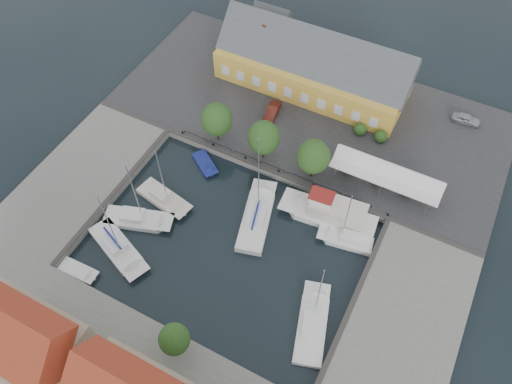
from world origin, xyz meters
TOP-DOWN VIEW (x-y plane):
  - ground at (0.00, 0.00)m, footprint 140.00×140.00m
  - north_quay at (0.00, 23.00)m, footprint 56.00×26.00m
  - west_quay at (-22.00, -2.00)m, footprint 12.00×24.00m
  - east_quay at (22.00, -2.00)m, footprint 12.00×24.00m
  - quay_edge_fittings at (0.02, 4.75)m, footprint 56.00×24.72m
  - warehouse at (-2.60, 28.36)m, footprint 28.56×14.00m
  - tent_canopy at (14.00, 14.50)m, footprint 14.00×4.00m
  - quay_trees at (-2.00, 12.00)m, footprint 18.20×4.20m
  - car_silver at (20.68, 31.05)m, footprint 4.04×1.87m
  - car_red at (-4.47, 19.68)m, footprint 2.01×4.44m
  - center_sailboat at (1.57, 3.13)m, footprint 5.92×11.17m
  - trawler at (9.80, 7.64)m, footprint 12.68×4.74m
  - east_boat_a at (12.71, 5.37)m, footprint 7.04×3.27m
  - east_boat_c at (13.31, -6.42)m, footprint 5.49×9.91m
  - west_boat_b at (-10.52, 0.34)m, footprint 8.11×4.06m
  - west_boat_c at (-11.68, -3.89)m, footprint 9.15×5.47m
  - west_boat_d at (-11.31, -8.30)m, footprint 9.93×6.26m
  - launch_sw at (-13.66, -12.90)m, footprint 5.00×2.02m
  - launch_nw at (-8.82, 7.91)m, footprint 5.02×4.28m

SIDE VIEW (x-z plane):
  - ground at x=0.00m, z-range 0.00..0.00m
  - launch_nw at x=-8.82m, z-range -0.35..0.53m
  - launch_sw at x=-13.66m, z-range -0.40..0.58m
  - east_boat_c at x=13.31m, z-range -5.78..6.30m
  - west_boat_b at x=-10.52m, z-range -5.11..5.63m
  - west_boat_c at x=-11.68m, z-range -5.66..6.18m
  - east_boat_a at x=12.71m, z-range -4.67..5.20m
  - west_boat_d at x=-11.31m, z-range -6.10..6.64m
  - center_sailboat at x=1.57m, z-range -6.93..7.66m
  - north_quay at x=0.00m, z-range 0.00..1.00m
  - west_quay at x=-22.00m, z-range 0.00..1.00m
  - east_quay at x=22.00m, z-range 0.00..1.00m
  - trawler at x=9.80m, z-range -1.48..3.52m
  - quay_edge_fittings at x=0.02m, z-range 0.86..1.26m
  - car_silver at x=20.68m, z-range 1.00..2.34m
  - car_red at x=-4.47m, z-range 1.00..2.41m
  - tent_canopy at x=14.00m, z-range 2.27..5.10m
  - warehouse at x=-2.60m, z-range -0.35..9.20m
  - quay_trees at x=-2.00m, z-range 1.73..8.03m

